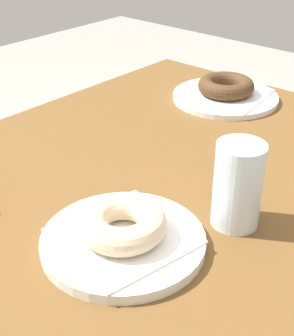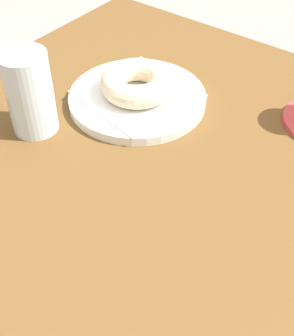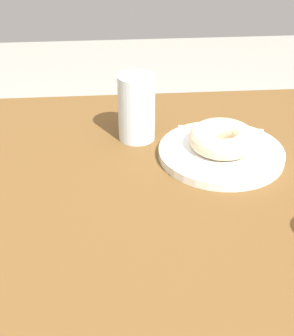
{
  "view_description": "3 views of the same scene",
  "coord_description": "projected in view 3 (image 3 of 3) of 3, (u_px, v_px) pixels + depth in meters",
  "views": [
    {
      "loc": [
        -0.57,
        -0.48,
        1.14
      ],
      "look_at": [
        -0.04,
        -0.01,
        0.73
      ],
      "focal_mm": 53.49,
      "sensor_mm": 36.0,
      "label": 1
    },
    {
      "loc": [
        0.3,
        0.3,
        1.16
      ],
      "look_at": [
        -0.05,
        0.03,
        0.73
      ],
      "focal_mm": 49.59,
      "sensor_mm": 36.0,
      "label": 2
    },
    {
      "loc": [
        0.01,
        0.66,
        1.17
      ],
      "look_at": [
        -0.05,
        -0.0,
        0.75
      ],
      "focal_mm": 53.42,
      "sensor_mm": 36.0,
      "label": 3
    }
  ],
  "objects": [
    {
      "name": "plate_sugar_ring",
      "position": [
        221.0,
        153.0,
        0.89
      ],
      "size": [
        0.22,
        0.22,
        0.02
      ],
      "primitive_type": "cylinder",
      "color": "white",
      "rests_on": "table"
    },
    {
      "name": "donut_sugar_ring",
      "position": [
        222.0,
        139.0,
        0.88
      ],
      "size": [
        0.12,
        0.12,
        0.04
      ],
      "primitive_type": "torus",
      "color": "beige",
      "rests_on": "napkin_sugar_ring"
    },
    {
      "name": "water_glass",
      "position": [
        137.0,
        108.0,
        0.93
      ],
      "size": [
        0.07,
        0.07,
        0.13
      ],
      "primitive_type": "cylinder",
      "color": "silver",
      "rests_on": "table"
    },
    {
      "name": "napkin_sugar_ring",
      "position": [
        221.0,
        149.0,
        0.89
      ],
      "size": [
        0.19,
        0.19,
        0.0
      ],
      "primitive_type": "cube",
      "rotation": [
        0.0,
        0.0,
        -0.19
      ],
      "color": "white",
      "rests_on": "plate_sugar_ring"
    },
    {
      "name": "table",
      "position": [
        120.0,
        238.0,
        0.86
      ],
      "size": [
        0.98,
        0.77,
        0.71
      ],
      "color": "brown",
      "rests_on": "ground_plane"
    }
  ]
}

